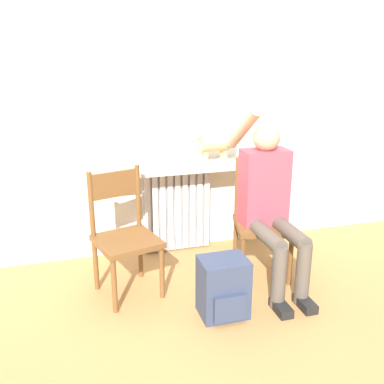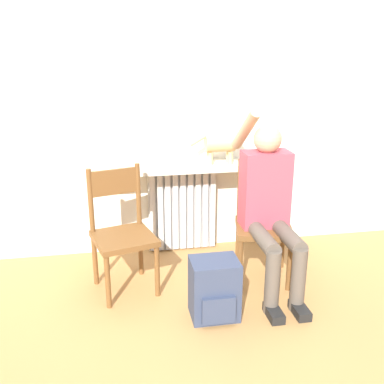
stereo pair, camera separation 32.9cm
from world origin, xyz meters
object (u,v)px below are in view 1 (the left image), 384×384
Objects in this scene: chair_left at (124,234)px; person at (270,199)px; backpack at (223,288)px; chair_right at (262,218)px; cat at (217,143)px.

person is (1.04, -0.13, 0.20)m from chair_left.
person reaches higher than backpack.
cat is at bearing 128.70° from chair_right.
chair_right is at bearing -64.43° from cat.
backpack is at bearing -55.61° from chair_left.
chair_right is 2.22× the size of backpack.
chair_left is 1.05m from chair_right.
person is 0.68m from cat.
cat is 1.12× the size of backpack.
person is at bearing -22.18° from chair_left.
chair_left is 1.06m from person.
chair_left is at bearing -151.53° from cat.
chair_left is at bearing 139.57° from backpack.
backpack is (-0.47, -0.35, -0.45)m from person.
cat is (-0.22, 0.45, 0.50)m from chair_right.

